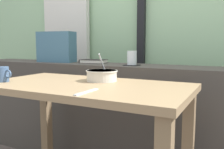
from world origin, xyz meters
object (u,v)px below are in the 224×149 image
coaster_square (132,65)px  juice_glass (132,58)px  closed_book (94,61)px  throw_pillow (57,47)px  breakfast_table (85,107)px  fork_utensil (87,92)px  soup_bowl (102,75)px  ceramic_mug (2,74)px

coaster_square → juice_glass: juice_glass is taller
closed_book → throw_pillow: throw_pillow is taller
breakfast_table → throw_pillow: throw_pillow is taller
breakfast_table → closed_book: 0.75m
fork_utensil → throw_pillow: bearing=137.5°
breakfast_table → juice_glass: size_ratio=10.96×
breakfast_table → coaster_square: bearing=85.6°
closed_book → soup_bowl: size_ratio=1.15×
closed_book → ceramic_mug: size_ratio=1.87×
soup_bowl → juice_glass: bearing=88.3°
juice_glass → fork_utensil: bearing=-82.3°
throw_pillow → soup_bowl: (0.71, -0.46, -0.16)m
breakfast_table → soup_bowl: (0.03, 0.13, 0.16)m
breakfast_table → soup_bowl: soup_bowl is taller
fork_utensil → ceramic_mug: ceramic_mug is taller
coaster_square → throw_pillow: throw_pillow is taller
juice_glass → throw_pillow: size_ratio=0.32×
breakfast_table → closed_book: closed_book is taller
closed_book → ceramic_mug: bearing=-99.0°
coaster_square → closed_book: 0.39m
juice_glass → closed_book: size_ratio=0.48×
coaster_square → ceramic_mug: ceramic_mug is taller
coaster_square → soup_bowl: size_ratio=0.55×
fork_utensil → breakfast_table: bearing=126.8°
coaster_square → fork_utensil: (0.10, -0.76, -0.06)m
juice_glass → fork_utensil: (0.10, -0.76, -0.11)m
coaster_square → soup_bowl: 0.42m
juice_glass → ceramic_mug: size_ratio=0.90×
closed_book → ceramic_mug: closed_book is taller
breakfast_table → closed_book: (-0.34, 0.64, 0.20)m
coaster_square → soup_bowl: (-0.01, -0.42, -0.03)m
breakfast_table → coaster_square: size_ratio=11.19×
closed_book → soup_bowl: bearing=-54.2°
coaster_square → juice_glass: (0.00, 0.00, 0.05)m
breakfast_table → fork_utensil: size_ratio=6.58×
ceramic_mug → soup_bowl: bearing=30.1°
closed_book → soup_bowl: 0.63m
coaster_square → breakfast_table: bearing=-94.4°
soup_bowl → fork_utensil: 0.36m
throw_pillow → fork_utensil: size_ratio=1.88×
breakfast_table → fork_utensil: 0.28m
juice_glass → throw_pillow: bearing=177.2°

